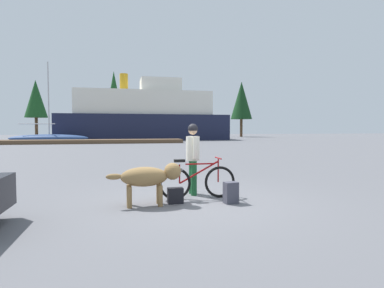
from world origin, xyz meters
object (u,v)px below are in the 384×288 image
handbag_pannier (175,196)px  ferry_boat (145,117)px  dog (149,177)px  backpack (231,193)px  sailboat_moored (49,138)px  person_cyclist (193,152)px  bicycle (197,181)px

handbag_pannier → ferry_boat: bearing=86.8°
dog → handbag_pannier: bearing=6.2°
dog → handbag_pannier: size_ratio=4.58×
backpack → sailboat_moored: sailboat_moored is taller
ferry_boat → sailboat_moored: sailboat_moored is taller
person_cyclist → backpack: bearing=-61.0°
bicycle → sailboat_moored: sailboat_moored is taller
bicycle → person_cyclist: 0.77m
dog → ferry_boat: size_ratio=0.07×
backpack → sailboat_moored: 34.35m
handbag_pannier → sailboat_moored: 33.80m
backpack → ferry_boat: size_ratio=0.02×
person_cyclist → dog: size_ratio=1.11×
handbag_pannier → ferry_boat: 38.34m
bicycle → ferry_boat: (1.61, 37.81, 2.82)m
person_cyclist → ferry_boat: size_ratio=0.07×
bicycle → person_cyclist: size_ratio=1.04×
bicycle → ferry_boat: 37.95m
bicycle → backpack: bicycle is taller
backpack → dog: bearing=173.9°
person_cyclist → handbag_pannier: bearing=-124.7°
backpack → ferry_boat: 38.53m
ferry_boat → sailboat_moored: size_ratio=2.46×
bicycle → backpack: 0.84m
backpack → handbag_pannier: bearing=168.1°
bicycle → ferry_boat: ferry_boat is taller
sailboat_moored → person_cyclist: bearing=-73.1°
bicycle → ferry_boat: size_ratio=0.08×
sailboat_moored → backpack: bearing=-72.7°
handbag_pannier → person_cyclist: bearing=55.3°
dog → backpack: 1.73m
ferry_boat → handbag_pannier: bearing=-93.2°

